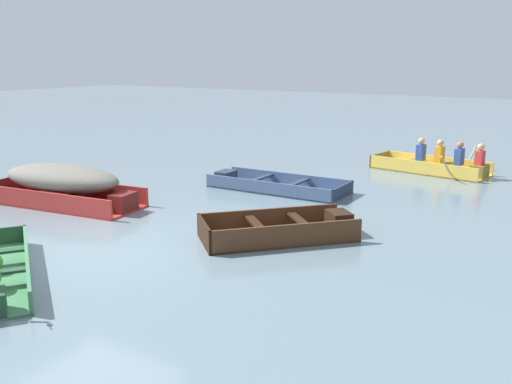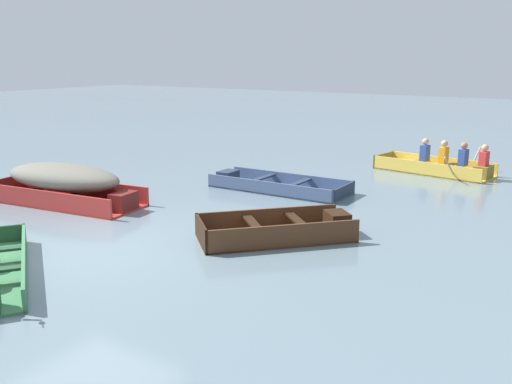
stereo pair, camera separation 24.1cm
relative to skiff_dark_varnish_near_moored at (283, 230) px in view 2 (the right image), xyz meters
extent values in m
plane|color=slate|center=(-2.50, -2.36, -0.15)|extent=(80.00, 80.00, 0.00)
cube|color=#387047|center=(-2.42, -3.47, 0.02)|extent=(2.50, 1.83, 0.33)
cube|color=#4C2D19|center=(-0.10, -0.10, -0.13)|extent=(2.64, 2.70, 0.04)
cube|color=#4C2D19|center=(-0.49, 0.26, 0.06)|extent=(1.86, 1.97, 0.41)
cube|color=#4C2D19|center=(0.29, -0.47, 0.06)|extent=(1.86, 1.97, 0.41)
cube|color=black|center=(-0.99, -1.06, 0.06)|extent=(0.85, 0.80, 0.41)
cube|color=black|center=(0.69, 0.74, 0.08)|extent=(0.61, 0.61, 0.37)
cube|color=black|center=(0.18, 0.19, 0.16)|extent=(0.85, 0.81, 0.04)
cube|color=black|center=(-0.37, -0.39, 0.16)|extent=(0.85, 0.81, 0.04)
cube|color=#AD2D28|center=(-5.22, -0.45, -0.13)|extent=(3.68, 1.64, 0.04)
cube|color=#AD2D28|center=(-5.29, 0.14, 0.06)|extent=(3.54, 0.46, 0.41)
cube|color=#AD2D28|center=(-5.15, -1.04, 0.06)|extent=(3.54, 0.46, 0.41)
cube|color=maroon|center=(-6.96, -0.65, 0.06)|extent=(0.19, 1.24, 0.41)
cube|color=maroon|center=(-3.63, -0.26, 0.08)|extent=(0.42, 0.60, 0.37)
cube|color=maroon|center=(-4.69, -0.38, 0.16)|extent=(0.29, 1.15, 0.04)
cube|color=maroon|center=(-5.75, -0.51, 0.16)|extent=(0.29, 1.15, 0.04)
ellipsoid|color=#6B665B|center=(-5.22, -0.45, 0.44)|extent=(3.04, 1.51, 0.59)
cube|color=#475B7F|center=(-1.91, 3.15, -0.13)|extent=(3.37, 1.21, 0.04)
cube|color=#475B7F|center=(-1.91, 2.58, 0.01)|extent=(3.36, 0.08, 0.32)
cube|color=#475B7F|center=(-1.92, 3.71, 0.01)|extent=(3.36, 0.08, 0.32)
cube|color=#273246|center=(-0.26, 3.16, 0.01)|extent=(0.06, 1.18, 0.32)
cube|color=#273246|center=(-3.41, 3.13, 0.03)|extent=(0.36, 0.53, 0.28)
cube|color=#273246|center=(-2.42, 3.14, 0.09)|extent=(0.17, 1.08, 0.04)
cube|color=#273246|center=(-1.41, 3.15, 0.09)|extent=(0.17, 1.08, 0.04)
cube|color=#E5BC47|center=(0.58, 7.24, -0.13)|extent=(3.24, 1.61, 0.04)
cube|color=#E5BC47|center=(0.67, 7.76, 0.04)|extent=(3.07, 0.57, 0.37)
cube|color=#E5BC47|center=(0.49, 6.71, 0.04)|extent=(3.07, 0.57, 0.37)
cube|color=olive|center=(-0.92, 7.49, 0.04)|extent=(0.23, 1.11, 0.37)
cube|color=olive|center=(1.93, 7.01, 0.06)|extent=(0.44, 0.55, 0.33)
cube|color=olive|center=(1.04, 7.16, 0.13)|extent=(0.33, 1.03, 0.04)
cube|color=olive|center=(0.12, 7.32, 0.13)|extent=(0.33, 1.03, 0.04)
cube|color=#2D4CA5|center=(0.31, 7.28, 0.37)|extent=(0.22, 0.31, 0.44)
sphere|color=tan|center=(0.31, 7.28, 0.69)|extent=(0.18, 0.18, 0.18)
cube|color=orange|center=(0.85, 7.19, 0.37)|extent=(0.22, 0.31, 0.44)
sphere|color=tan|center=(0.85, 7.19, 0.69)|extent=(0.18, 0.18, 0.18)
cube|color=#2D4CA5|center=(1.38, 7.10, 0.37)|extent=(0.22, 0.31, 0.44)
sphere|color=#9E7051|center=(1.38, 7.10, 0.69)|extent=(0.18, 0.18, 0.18)
cube|color=red|center=(1.92, 7.01, 0.37)|extent=(0.22, 0.31, 0.44)
sphere|color=tan|center=(1.92, 7.01, 0.69)|extent=(0.18, 0.18, 0.18)
cylinder|color=tan|center=(1.53, 7.95, 0.27)|extent=(0.15, 0.64, 0.55)
cylinder|color=tan|center=(1.24, 6.26, 0.27)|extent=(0.15, 0.64, 0.55)
camera|label=1|loc=(4.55, -8.45, 2.98)|focal=40.00mm
camera|label=2|loc=(4.75, -8.32, 2.98)|focal=40.00mm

